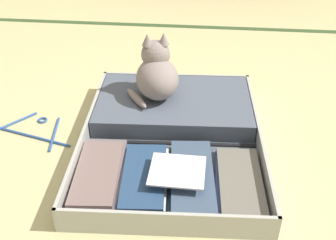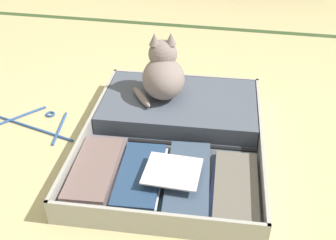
{
  "view_description": "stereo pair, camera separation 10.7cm",
  "coord_description": "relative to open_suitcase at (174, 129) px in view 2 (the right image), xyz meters",
  "views": [
    {
      "loc": [
        0.07,
        -1.17,
        1.0
      ],
      "look_at": [
        -0.05,
        0.05,
        0.16
      ],
      "focal_mm": 44.05,
      "sensor_mm": 36.0,
      "label": 1
    },
    {
      "loc": [
        0.18,
        -1.15,
        1.0
      ],
      "look_at": [
        -0.05,
        0.05,
        0.16
      ],
      "focal_mm": 44.05,
      "sensor_mm": 36.0,
      "label": 2
    }
  ],
  "objects": [
    {
      "name": "ground_plane",
      "position": [
        0.05,
        -0.16,
        -0.04
      ],
      "size": [
        10.0,
        10.0,
        0.0
      ],
      "primitive_type": "plane",
      "color": "#CABE84"
    },
    {
      "name": "tatami_border",
      "position": [
        0.05,
        1.19,
        -0.04
      ],
      "size": [
        4.8,
        0.05,
        0.0
      ],
      "color": "#354F2A",
      "rests_on": "ground_plane"
    },
    {
      "name": "open_suitcase",
      "position": [
        0.0,
        0.0,
        0.0
      ],
      "size": [
        0.72,
        0.91,
        0.09
      ],
      "color": "#B4B4AC",
      "rests_on": "ground_plane"
    },
    {
      "name": "clothes_hanger",
      "position": [
        -0.58,
        -0.01,
        -0.03
      ],
      "size": [
        0.4,
        0.26,
        0.01
      ],
      "color": "#2D549B",
      "rests_on": "ground_plane"
    },
    {
      "name": "black_cat",
      "position": [
        -0.08,
        0.18,
        0.15
      ],
      "size": [
        0.25,
        0.27,
        0.26
      ],
      "color": "gray",
      "rests_on": "open_suitcase"
    }
  ]
}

